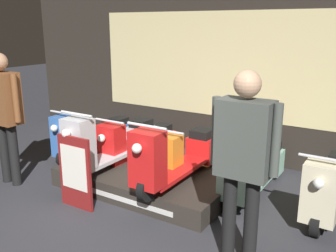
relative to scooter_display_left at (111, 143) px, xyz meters
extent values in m
plane|color=#2D2D33|center=(0.79, -1.34, -0.59)|extent=(30.00, 30.00, 0.00)
cube|color=#28231E|center=(0.79, 1.90, 1.01)|extent=(8.45, 0.08, 3.20)
cube|color=beige|center=(0.79, 1.85, 0.96)|extent=(4.65, 0.01, 1.70)
cube|color=#2D2823|center=(0.53, 0.07, -0.46)|extent=(2.35, 1.20, 0.26)
cube|color=silver|center=(0.53, -0.54, -0.48)|extent=(1.65, 0.01, 0.06)
cylinder|color=black|center=(0.00, -0.62, -0.18)|extent=(0.09, 0.30, 0.30)
cylinder|color=black|center=(0.00, 0.75, -0.18)|extent=(0.09, 0.30, 0.30)
cube|color=#BCBCC1|center=(0.00, 0.07, -0.19)|extent=(0.34, 1.29, 0.05)
cube|color=#BCBCC1|center=(0.00, -0.60, 0.16)|extent=(0.36, 0.27, 0.65)
cube|color=#BCBCC1|center=(0.00, 0.73, -0.11)|extent=(0.37, 0.32, 0.35)
cube|color=black|center=(0.00, 0.72, 0.13)|extent=(0.27, 0.29, 0.12)
cylinder|color=silver|center=(0.00, -0.61, 0.54)|extent=(0.51, 0.03, 0.03)
sphere|color=white|center=(0.00, -0.79, 0.34)|extent=(0.11, 0.11, 0.11)
cylinder|color=black|center=(1.06, -0.62, -0.18)|extent=(0.09, 0.30, 0.30)
cylinder|color=black|center=(1.06, 0.75, -0.18)|extent=(0.09, 0.30, 0.30)
cube|color=red|center=(1.06, 0.07, -0.19)|extent=(0.34, 1.29, 0.05)
cube|color=red|center=(1.06, -0.60, 0.16)|extent=(0.36, 0.27, 0.65)
cube|color=red|center=(1.06, 0.73, -0.11)|extent=(0.37, 0.32, 0.35)
cube|color=black|center=(1.06, 0.72, 0.13)|extent=(0.27, 0.29, 0.12)
cylinder|color=silver|center=(1.06, -0.61, 0.54)|extent=(0.51, 0.03, 0.03)
sphere|color=white|center=(1.06, -0.79, 0.34)|extent=(0.11, 0.11, 0.11)
cylinder|color=black|center=(-1.03, 0.08, -0.44)|extent=(0.09, 0.30, 0.30)
cylinder|color=black|center=(-1.03, 1.45, -0.44)|extent=(0.09, 0.30, 0.30)
cube|color=#386BBC|center=(-1.03, 0.77, -0.45)|extent=(0.34, 1.29, 0.05)
cube|color=#386BBC|center=(-1.03, 0.10, -0.10)|extent=(0.36, 0.27, 0.65)
cube|color=#386BBC|center=(-1.03, 1.43, -0.36)|extent=(0.37, 0.32, 0.35)
cube|color=black|center=(-1.03, 1.42, -0.13)|extent=(0.27, 0.29, 0.12)
cylinder|color=silver|center=(-1.03, 0.09, 0.28)|extent=(0.51, 0.03, 0.03)
sphere|color=white|center=(-1.03, -0.09, 0.08)|extent=(0.11, 0.11, 0.11)
cylinder|color=black|center=(-0.08, 0.08, -0.44)|extent=(0.09, 0.30, 0.30)
cylinder|color=black|center=(-0.08, 1.45, -0.44)|extent=(0.09, 0.30, 0.30)
cube|color=red|center=(-0.08, 0.77, -0.45)|extent=(0.34, 1.29, 0.05)
cube|color=red|center=(-0.08, 0.10, -0.10)|extent=(0.36, 0.27, 0.65)
cube|color=red|center=(-0.08, 1.43, -0.36)|extent=(0.37, 0.32, 0.35)
cube|color=black|center=(-0.08, 1.42, -0.13)|extent=(0.27, 0.29, 0.12)
cylinder|color=silver|center=(-0.08, 0.09, 0.28)|extent=(0.51, 0.03, 0.03)
sphere|color=white|center=(-0.08, -0.09, 0.08)|extent=(0.11, 0.11, 0.11)
cylinder|color=black|center=(0.87, 0.08, -0.44)|extent=(0.09, 0.30, 0.30)
cylinder|color=black|center=(0.87, 1.45, -0.44)|extent=(0.09, 0.30, 0.30)
cube|color=orange|center=(0.87, 0.77, -0.45)|extent=(0.34, 1.29, 0.05)
cube|color=orange|center=(0.87, 0.10, -0.10)|extent=(0.36, 0.27, 0.65)
cube|color=orange|center=(0.87, 1.43, -0.36)|extent=(0.37, 0.32, 0.35)
cube|color=black|center=(0.87, 1.42, -0.13)|extent=(0.27, 0.29, 0.12)
cylinder|color=silver|center=(0.87, 0.09, 0.28)|extent=(0.51, 0.03, 0.03)
sphere|color=white|center=(0.87, -0.09, 0.08)|extent=(0.11, 0.11, 0.11)
cylinder|color=black|center=(1.82, 0.08, -0.44)|extent=(0.09, 0.30, 0.30)
cylinder|color=black|center=(1.82, 1.45, -0.44)|extent=(0.09, 0.30, 0.30)
cube|color=#8EC6AD|center=(1.82, 0.77, -0.45)|extent=(0.34, 1.29, 0.05)
cube|color=#8EC6AD|center=(1.82, 0.10, -0.10)|extent=(0.36, 0.27, 0.65)
cube|color=#8EC6AD|center=(1.82, 1.43, -0.36)|extent=(0.37, 0.32, 0.35)
cube|color=black|center=(1.82, 1.42, -0.13)|extent=(0.27, 0.29, 0.12)
cylinder|color=silver|center=(1.82, 0.09, 0.28)|extent=(0.51, 0.03, 0.03)
sphere|color=white|center=(1.82, -0.09, 0.08)|extent=(0.11, 0.11, 0.11)
cylinder|color=black|center=(2.77, 0.08, -0.44)|extent=(0.09, 0.30, 0.30)
cube|color=beige|center=(2.77, 0.77, -0.45)|extent=(0.34, 1.29, 0.05)
cube|color=beige|center=(2.77, 0.10, -0.10)|extent=(0.36, 0.27, 0.65)
cylinder|color=silver|center=(2.77, 0.09, 0.28)|extent=(0.51, 0.03, 0.03)
sphere|color=white|center=(2.77, -0.09, 0.08)|extent=(0.11, 0.11, 0.11)
cylinder|color=black|center=(-1.30, -0.78, -0.15)|extent=(0.13, 0.13, 0.88)
cylinder|color=black|center=(-1.09, -0.78, -0.15)|extent=(0.13, 0.13, 0.88)
cube|color=brown|center=(-1.19, -0.78, 0.64)|extent=(0.48, 0.27, 0.70)
cylinder|color=brown|center=(-0.92, -0.78, 0.67)|extent=(0.08, 0.08, 0.64)
cylinder|color=black|center=(2.12, -0.78, -0.15)|extent=(0.13, 0.13, 0.88)
cylinder|color=black|center=(2.34, -0.78, -0.15)|extent=(0.13, 0.13, 0.88)
cube|color=#474C47|center=(2.23, -0.78, 0.63)|extent=(0.47, 0.27, 0.69)
cylinder|color=#474C47|center=(1.95, -0.78, 0.66)|extent=(0.08, 0.08, 0.64)
cylinder|color=#474C47|center=(2.51, -0.78, 0.66)|extent=(0.08, 0.08, 0.64)
sphere|color=tan|center=(2.23, -0.78, 1.12)|extent=(0.24, 0.24, 0.24)
cube|color=maroon|center=(0.13, -0.81, -0.13)|extent=(0.50, 0.04, 0.91)
cube|color=white|center=(0.13, -0.84, -0.06)|extent=(0.41, 0.01, 0.55)
camera|label=1|loc=(3.33, -3.78, 1.60)|focal=40.00mm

